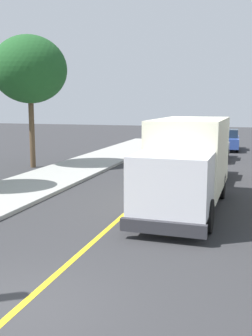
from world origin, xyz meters
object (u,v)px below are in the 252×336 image
Objects in this scene: parked_car_mid at (214,148)px; parked_car_far at (227,140)px; parked_car_near at (206,163)px; box_truck at (187,160)px; street_tree_down_block at (30,70)px.

parked_car_mid and parked_car_far have the same top height.
parked_car_near and parked_car_mid have the same top height.
parked_car_near is 13.15m from parked_car_far.
parked_car_far is at bearing 88.67° from box_truck.
street_tree_down_block is (-10.54, -12.49, 4.85)m from parked_car_far.
parked_car_mid is 1.00× the size of parked_car_far.
box_truck is 1.62× the size of parked_car_far.
street_tree_down_block is at bearing 146.20° from box_truck.
box_truck is 1.63× the size of parked_car_mid.
street_tree_down_block is at bearing -147.07° from parked_car_mid.
box_truck reaches higher than parked_car_near.
parked_car_near is 0.59× the size of street_tree_down_block.
box_truck is at bearing -91.33° from parked_car_far.
parked_car_mid is 12.82m from street_tree_down_block.
box_truck is 19.28m from parked_car_far.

